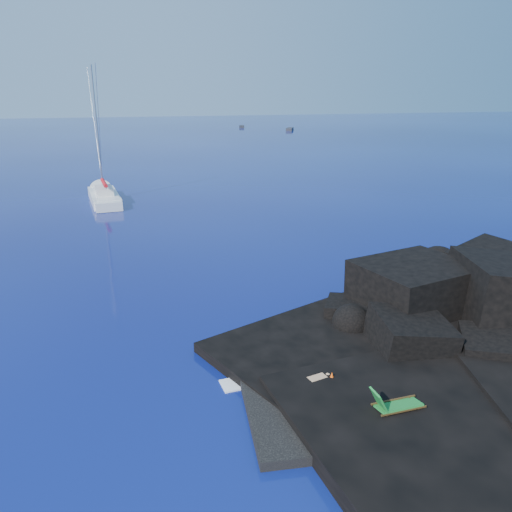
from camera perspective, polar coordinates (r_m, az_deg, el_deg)
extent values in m
plane|color=#04043D|center=(17.83, -1.25, -19.26)|extent=(400.00, 400.00, 0.00)
cube|color=black|center=(19.55, 11.79, -15.88)|extent=(9.08, 6.86, 0.70)
cube|color=white|center=(19.57, 6.98, -14.22)|extent=(2.36, 1.50, 0.06)
cone|color=#FF540D|center=(19.55, 8.65, -13.60)|extent=(0.39, 0.39, 0.48)
cube|color=#242428|center=(151.13, -1.64, 14.47)|extent=(2.46, 4.68, 0.60)
cube|color=#26252A|center=(140.75, 3.87, 14.13)|extent=(3.59, 5.31, 0.68)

